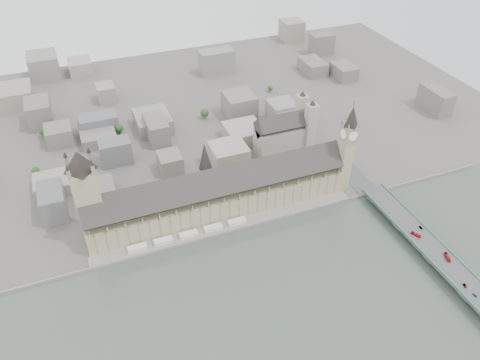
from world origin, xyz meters
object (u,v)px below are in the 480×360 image
object	(u,v)px
car_approach	(345,155)
red_bus_north	(416,234)
westminster_bridge	(414,235)
car_grey	(465,286)
victoria_tower	(87,193)
red_bus_south	(447,257)
elizabeth_tower	(348,143)
car_blue	(475,295)
car_silver	(421,228)
palace_of_westminster	(218,193)
westminster_abbey	(285,133)

from	to	relation	value
car_approach	red_bus_north	bearing A→B (deg)	-73.05
westminster_bridge	car_grey	size ratio (longest dim) A/B	69.87
victoria_tower	red_bus_south	size ratio (longest dim) A/B	9.38
elizabeth_tower	car_blue	world-z (taller)	elizabeth_tower
car_blue	red_bus_south	bearing A→B (deg)	75.82
elizabeth_tower	car_approach	distance (m)	67.48
elizabeth_tower	car_silver	size ratio (longest dim) A/B	24.66
palace_of_westminster	westminster_bridge	world-z (taller)	palace_of_westminster
palace_of_westminster	elizabeth_tower	xyz separation A→B (m)	(138.00, -11.70, 35.38)
red_bus_north	car_grey	size ratio (longest dim) A/B	2.11
palace_of_westminster	car_approach	bearing A→B (deg)	9.43
victoria_tower	elizabeth_tower	bearing A→B (deg)	-3.96
westminster_bridge	car_silver	xyz separation A→B (m)	(6.62, 1.22, 5.84)
palace_of_westminster	car_approach	xyz separation A→B (m)	(166.09, 27.57, -11.75)
elizabeth_tower	car_silver	bearing A→B (deg)	-72.00
palace_of_westminster	westminster_bridge	bearing A→B (deg)	-33.49
victoria_tower	red_bus_south	distance (m)	328.31
car_silver	car_grey	xyz separation A→B (m)	(-11.08, -71.20, -0.07)
car_blue	westminster_bridge	bearing A→B (deg)	83.08
elizabeth_tower	westminster_bridge	size ratio (longest dim) A/B	0.33
victoria_tower	car_approach	distance (m)	292.25
elizabeth_tower	red_bus_north	world-z (taller)	elizabeth_tower
car_grey	car_approach	xyz separation A→B (m)	(8.55, 204.75, 0.06)
car_grey	elizabeth_tower	bearing A→B (deg)	116.94
elizabeth_tower	westminster_bridge	world-z (taller)	elizabeth_tower
car_blue	car_approach	size ratio (longest dim) A/B	0.83
palace_of_westminster	car_silver	world-z (taller)	palace_of_westminster
car_blue	car_silver	distance (m)	82.87
elizabeth_tower	car_silver	distance (m)	109.76
westminster_bridge	car_grey	distance (m)	70.36
red_bus_south	westminster_bridge	bearing A→B (deg)	117.07
westminster_abbey	car_approach	size ratio (longest dim) A/B	13.99
car_blue	car_silver	world-z (taller)	car_silver
westminster_bridge	red_bus_north	xyz separation A→B (m)	(-4.33, -5.32, 6.49)
red_bus_north	car_grey	world-z (taller)	red_bus_north
palace_of_westminster	westminster_bridge	distance (m)	195.05
red_bus_south	victoria_tower	bearing A→B (deg)	174.08
car_silver	palace_of_westminster	bearing A→B (deg)	147.78
car_silver	car_grey	bearing A→B (deg)	-98.91
victoria_tower	red_bus_north	xyz separation A→B (m)	(279.67, -118.82, -43.59)
car_silver	car_approach	xyz separation A→B (m)	(-2.53, 133.55, -0.01)
car_blue	westminster_abbey	bearing A→B (deg)	96.05
westminster_abbey	car_grey	world-z (taller)	westminster_abbey
elizabeth_tower	red_bus_south	xyz separation A→B (m)	(27.44, -134.56, -46.35)
palace_of_westminster	westminster_abbey	bearing A→B (deg)	34.17
westminster_abbey	car_blue	bearing A→B (deg)	-79.88
westminster_bridge	red_bus_north	distance (m)	9.44
victoria_tower	westminster_abbey	distance (m)	244.79
victoria_tower	red_bus_north	world-z (taller)	victoria_tower
palace_of_westminster	car_silver	size ratio (longest dim) A/B	60.80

